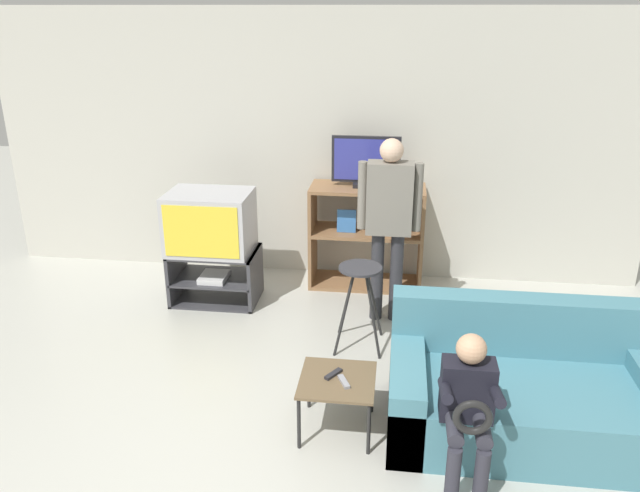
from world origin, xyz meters
The scene contains 12 objects.
wall_back centered at (0.00, 3.61, 1.30)m, with size 6.40×0.06×2.60m.
tv_stand centered at (-0.82, 2.78, 0.24)m, with size 0.79×0.52×0.49m.
television_main centered at (-0.84, 2.79, 0.77)m, with size 0.75×0.56×0.55m.
media_shelf centered at (0.55, 3.31, 0.51)m, with size 1.08×0.46×1.00m.
television_flat centered at (0.52, 3.33, 1.23)m, with size 0.64×0.20×0.48m.
folding_stool centered at (0.57, 2.09, 0.55)m, with size 0.38×0.40×0.70m.
snack_table centered at (0.50, 0.99, 0.34)m, with size 0.48×0.48×0.38m.
remote_control_black centered at (0.47, 1.03, 0.39)m, with size 0.04×0.14×0.02m, color #232328.
remote_control_white centered at (0.55, 0.95, 0.39)m, with size 0.04×0.14×0.02m, color gray.
couch centered at (1.70, 1.17, 0.26)m, with size 1.75×0.95×0.79m.
person_standing_adult centered at (0.77, 2.60, 0.97)m, with size 0.53×0.20×1.60m.
person_seated_child centered at (1.27, 0.62, 0.54)m, with size 0.33×0.43×0.91m.
Camera 1 is at (0.82, -2.37, 2.58)m, focal length 35.00 mm.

